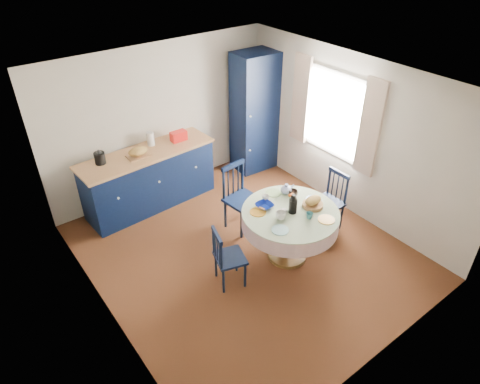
# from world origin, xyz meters

# --- Properties ---
(floor) EXTENTS (4.50, 4.50, 0.00)m
(floor) POSITION_xyz_m (0.00, 0.00, 0.00)
(floor) COLOR black
(floor) RESTS_ON ground
(ceiling) EXTENTS (4.50, 4.50, 0.00)m
(ceiling) POSITION_xyz_m (0.00, 0.00, 2.50)
(ceiling) COLOR white
(ceiling) RESTS_ON wall_back
(wall_back) EXTENTS (4.00, 0.02, 2.50)m
(wall_back) POSITION_xyz_m (0.00, 2.25, 1.25)
(wall_back) COLOR beige
(wall_back) RESTS_ON floor
(wall_left) EXTENTS (0.02, 4.50, 2.50)m
(wall_left) POSITION_xyz_m (-2.00, 0.00, 1.25)
(wall_left) COLOR beige
(wall_left) RESTS_ON floor
(wall_right) EXTENTS (0.02, 4.50, 2.50)m
(wall_right) POSITION_xyz_m (2.00, 0.00, 1.25)
(wall_right) COLOR beige
(wall_right) RESTS_ON floor
(window) EXTENTS (0.10, 1.74, 1.45)m
(window) POSITION_xyz_m (1.95, 0.30, 1.52)
(window) COLOR white
(window) RESTS_ON wall_right
(kitchen_counter) EXTENTS (2.21, 0.78, 1.21)m
(kitchen_counter) POSITION_xyz_m (-0.49, 1.90, 0.50)
(kitchen_counter) COLOR black
(kitchen_counter) RESTS_ON floor
(pantry_cabinet) EXTENTS (0.79, 0.58, 2.17)m
(pantry_cabinet) POSITION_xyz_m (1.66, 1.85, 1.08)
(pantry_cabinet) COLOR black
(pantry_cabinet) RESTS_ON floor
(dining_table) EXTENTS (1.31, 1.31, 1.07)m
(dining_table) POSITION_xyz_m (0.42, -0.45, 0.67)
(dining_table) COLOR #573A19
(dining_table) RESTS_ON floor
(chair_left) EXTENTS (0.46, 0.47, 0.86)m
(chair_left) POSITION_xyz_m (-0.55, -0.34, 0.44)
(chair_left) COLOR black
(chair_left) RESTS_ON floor
(chair_far) EXTENTS (0.52, 0.50, 1.05)m
(chair_far) POSITION_xyz_m (0.32, 0.53, 0.53)
(chair_far) COLOR black
(chair_far) RESTS_ON floor
(chair_right) EXTENTS (0.41, 0.43, 0.94)m
(chair_right) POSITION_xyz_m (1.38, -0.30, 0.48)
(chair_right) COLOR black
(chair_right) RESTS_ON floor
(mug_a) EXTENTS (0.14, 0.14, 0.11)m
(mug_a) POSITION_xyz_m (0.21, -0.48, 0.84)
(mug_a) COLOR silver
(mug_a) RESTS_ON dining_table
(mug_b) EXTENTS (0.09, 0.09, 0.09)m
(mug_b) POSITION_xyz_m (0.51, -0.70, 0.83)
(mug_b) COLOR #2D676A
(mug_b) RESTS_ON dining_table
(mug_c) EXTENTS (0.13, 0.13, 0.10)m
(mug_c) POSITION_xyz_m (0.69, -0.20, 0.84)
(mug_c) COLOR black
(mug_c) RESTS_ON dining_table
(mug_d) EXTENTS (0.10, 0.10, 0.09)m
(mug_d) POSITION_xyz_m (0.31, -0.05, 0.84)
(mug_d) COLOR silver
(mug_d) RESTS_ON dining_table
(cobalt_bowl) EXTENTS (0.23, 0.23, 0.06)m
(cobalt_bowl) POSITION_xyz_m (0.20, -0.16, 0.82)
(cobalt_bowl) COLOR navy
(cobalt_bowl) RESTS_ON dining_table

